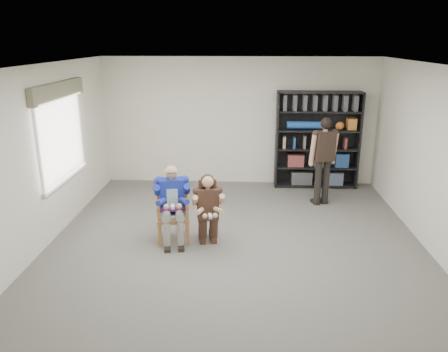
# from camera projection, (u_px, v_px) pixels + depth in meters

# --- Properties ---
(room_shell) EXTENTS (6.00, 7.00, 2.80)m
(room_shell) POSITION_uv_depth(u_px,v_px,m) (236.00, 166.00, 6.32)
(room_shell) COLOR white
(room_shell) RESTS_ON ground
(floor) EXTENTS (6.00, 7.00, 0.01)m
(floor) POSITION_uv_depth(u_px,v_px,m) (235.00, 253.00, 6.74)
(floor) COLOR #605E59
(floor) RESTS_ON ground
(window_left) EXTENTS (0.16, 2.00, 1.75)m
(window_left) POSITION_uv_depth(u_px,v_px,m) (62.00, 134.00, 7.34)
(window_left) COLOR white
(window_left) RESTS_ON room_shell
(armchair) EXTENTS (0.65, 0.64, 0.98)m
(armchair) POSITION_uv_depth(u_px,v_px,m) (173.00, 212.00, 7.02)
(armchair) COLOR #B07433
(armchair) RESTS_ON floor
(seated_man) EXTENTS (0.67, 0.85, 1.27)m
(seated_man) POSITION_uv_depth(u_px,v_px,m) (173.00, 204.00, 6.98)
(seated_man) COLOR navy
(seated_man) RESTS_ON floor
(kneeling_woman) EXTENTS (0.62, 0.86, 1.16)m
(kneeling_woman) POSITION_uv_depth(u_px,v_px,m) (208.00, 210.00, 6.85)
(kneeling_woman) COLOR #37231C
(kneeling_woman) RESTS_ON floor
(bookshelf) EXTENTS (1.80, 0.38, 2.10)m
(bookshelf) POSITION_uv_depth(u_px,v_px,m) (317.00, 140.00, 9.47)
(bookshelf) COLOR black
(bookshelf) RESTS_ON floor
(standing_man) EXTENTS (0.61, 0.47, 1.74)m
(standing_man) POSITION_uv_depth(u_px,v_px,m) (323.00, 162.00, 8.47)
(standing_man) COLOR black
(standing_man) RESTS_ON floor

